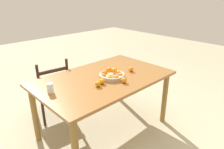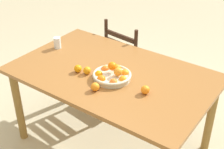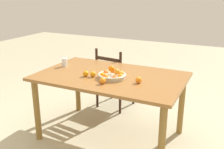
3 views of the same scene
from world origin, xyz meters
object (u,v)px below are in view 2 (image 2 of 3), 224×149
object	(u,v)px
orange_loose_3	(78,69)
dining_table	(112,82)
orange_loose_2	(145,90)
chair_near_window	(129,61)
fruit_bowl	(112,75)
drinking_glass	(57,43)
orange_loose_0	(87,70)
orange_loose_1	(95,87)

from	to	relation	value
orange_loose_3	dining_table	bearing A→B (deg)	35.37
orange_loose_2	orange_loose_3	world-z (taller)	orange_loose_2
chair_near_window	fruit_bowl	bearing A→B (deg)	121.34
chair_near_window	orange_loose_2	xyz separation A→B (m)	(0.70, -0.88, 0.37)
chair_near_window	drinking_glass	bearing A→B (deg)	70.97
orange_loose_2	drinking_glass	world-z (taller)	drinking_glass
dining_table	drinking_glass	world-z (taller)	drinking_glass
dining_table	orange_loose_3	xyz separation A→B (m)	(-0.23, -0.16, 0.13)
dining_table	fruit_bowl	distance (m)	0.17
chair_near_window	orange_loose_2	distance (m)	1.19
dining_table	orange_loose_3	world-z (taller)	orange_loose_3
orange_loose_0	orange_loose_2	distance (m)	0.53
orange_loose_0	orange_loose_2	xyz separation A→B (m)	(0.52, 0.03, 0.00)
orange_loose_3	fruit_bowl	bearing A→B (deg)	15.28
dining_table	orange_loose_3	size ratio (longest dim) A/B	25.81
fruit_bowl	orange_loose_2	distance (m)	0.32
fruit_bowl	drinking_glass	world-z (taller)	fruit_bowl
chair_near_window	drinking_glass	world-z (taller)	chair_near_window
chair_near_window	orange_loose_1	xyz separation A→B (m)	(0.38, -1.06, 0.37)
drinking_glass	orange_loose_3	bearing A→B (deg)	-26.84
chair_near_window	drinking_glass	distance (m)	0.88
chair_near_window	fruit_bowl	distance (m)	1.01
fruit_bowl	orange_loose_2	bearing A→B (deg)	-4.86
fruit_bowl	orange_loose_1	xyz separation A→B (m)	(-0.01, -0.21, -0.00)
dining_table	orange_loose_1	xyz separation A→B (m)	(0.05, -0.29, 0.13)
chair_near_window	orange_loose_0	bearing A→B (deg)	108.07
orange_loose_0	dining_table	bearing A→B (deg)	43.27
chair_near_window	fruit_bowl	world-z (taller)	fruit_bowl
dining_table	orange_loose_2	bearing A→B (deg)	-16.26
fruit_bowl	drinking_glass	bearing A→B (deg)	168.65
chair_near_window	orange_loose_0	distance (m)	1.00
fruit_bowl	drinking_glass	xyz separation A→B (m)	(-0.73, 0.15, 0.02)
chair_near_window	orange_loose_1	distance (m)	1.19
orange_loose_3	drinking_glass	bearing A→B (deg)	153.16
fruit_bowl	orange_loose_1	bearing A→B (deg)	-92.12
fruit_bowl	orange_loose_0	bearing A→B (deg)	-164.71
dining_table	orange_loose_1	distance (m)	0.32
fruit_bowl	orange_loose_3	bearing A→B (deg)	-164.72
orange_loose_3	drinking_glass	size ratio (longest dim) A/B	0.61
orange_loose_2	drinking_glass	xyz separation A→B (m)	(-1.05, 0.17, 0.02)
fruit_bowl	orange_loose_0	world-z (taller)	fruit_bowl
dining_table	orange_loose_1	world-z (taller)	orange_loose_1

